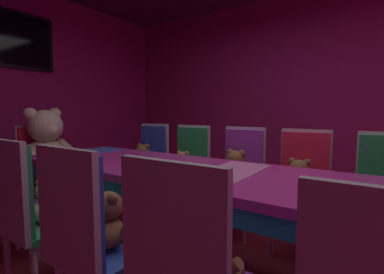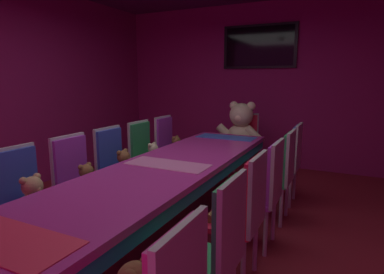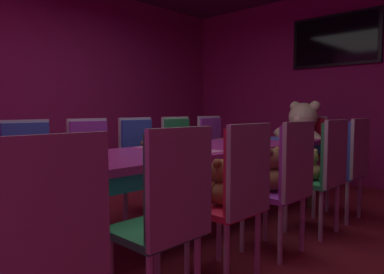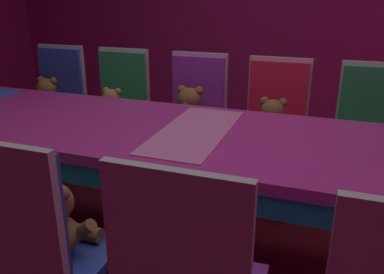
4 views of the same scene
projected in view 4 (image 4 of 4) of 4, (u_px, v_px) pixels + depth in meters
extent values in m
plane|color=maroon|center=(194.00, 256.00, 2.23)|extent=(7.90, 7.90, 0.00)
cube|color=#B22D8C|center=(195.00, 136.00, 1.99)|extent=(0.90, 3.64, 0.05)
cube|color=teal|center=(195.00, 150.00, 2.01)|extent=(0.88, 3.57, 0.10)
cylinder|color=#4C3826|center=(3.00, 141.00, 2.97)|extent=(0.07, 0.07, 0.69)
cube|color=pink|center=(195.00, 131.00, 1.98)|extent=(0.77, 0.32, 0.01)
sphere|color=tan|center=(384.00, 245.00, 1.08)|extent=(0.06, 0.06, 0.06)
cube|color=purple|center=(179.00, 258.00, 1.09)|extent=(0.05, 0.38, 0.50)
cube|color=#B2B2B7|center=(176.00, 263.00, 1.07)|extent=(0.03, 0.41, 0.55)
ellipsoid|color=brown|center=(199.00, 270.00, 1.31)|extent=(0.17, 0.17, 0.14)
sphere|color=brown|center=(201.00, 236.00, 1.28)|extent=(0.14, 0.14, 0.14)
sphere|color=#99663C|center=(206.00, 231.00, 1.33)|extent=(0.05, 0.05, 0.05)
sphere|color=brown|center=(185.00, 222.00, 1.27)|extent=(0.05, 0.05, 0.05)
sphere|color=brown|center=(215.00, 228.00, 1.24)|extent=(0.05, 0.05, 0.05)
cylinder|color=brown|center=(179.00, 255.00, 1.36)|extent=(0.05, 0.12, 0.11)
cylinder|color=brown|center=(227.00, 266.00, 1.31)|extent=(0.05, 0.12, 0.11)
cylinder|color=brown|center=(197.00, 259.00, 1.44)|extent=(0.06, 0.13, 0.06)
cylinder|color=brown|center=(221.00, 264.00, 1.41)|extent=(0.06, 0.13, 0.06)
cube|color=#2D47B2|center=(58.00, 258.00, 1.52)|extent=(0.40, 0.40, 0.04)
cube|color=#2D47B2|center=(12.00, 221.00, 1.27)|extent=(0.05, 0.38, 0.50)
cube|color=#B2B2B7|center=(7.00, 225.00, 1.25)|extent=(0.03, 0.41, 0.55)
cylinder|color=#B2B2B7|center=(57.00, 272.00, 1.79)|extent=(0.04, 0.04, 0.42)
ellipsoid|color=brown|center=(55.00, 236.00, 1.48)|extent=(0.18, 0.18, 0.15)
sphere|color=brown|center=(54.00, 203.00, 1.45)|extent=(0.15, 0.15, 0.15)
sphere|color=#99663C|center=(62.00, 199.00, 1.50)|extent=(0.05, 0.05, 0.05)
sphere|color=brown|center=(36.00, 189.00, 1.44)|extent=(0.05, 0.05, 0.05)
sphere|color=brown|center=(62.00, 194.00, 1.40)|extent=(0.05, 0.05, 0.05)
cylinder|color=brown|center=(41.00, 223.00, 1.54)|extent=(0.05, 0.13, 0.12)
cylinder|color=brown|center=(81.00, 232.00, 1.48)|extent=(0.05, 0.13, 0.12)
cylinder|color=brown|center=(65.00, 228.00, 1.62)|extent=(0.06, 0.14, 0.06)
cylinder|color=brown|center=(86.00, 233.00, 1.59)|extent=(0.06, 0.14, 0.06)
cylinder|color=#B2B2B7|center=(12.00, 259.00, 1.88)|extent=(0.04, 0.04, 0.42)
cube|color=#268C4C|center=(366.00, 157.00, 2.44)|extent=(0.40, 0.40, 0.04)
cube|color=#268C4C|center=(371.00, 107.00, 2.51)|extent=(0.05, 0.38, 0.50)
cube|color=#B2B2B7|center=(371.00, 106.00, 2.53)|extent=(0.03, 0.41, 0.55)
cylinder|color=#B2B2B7|center=(335.00, 176.00, 2.71)|extent=(0.04, 0.04, 0.42)
cylinder|color=#B2B2B7|center=(333.00, 198.00, 2.43)|extent=(0.04, 0.04, 0.42)
cube|color=red|center=(270.00, 146.00, 2.61)|extent=(0.40, 0.40, 0.04)
cube|color=red|center=(278.00, 99.00, 2.68)|extent=(0.05, 0.38, 0.50)
cube|color=#B2B2B7|center=(278.00, 98.00, 2.70)|extent=(0.03, 0.41, 0.55)
cylinder|color=#B2B2B7|center=(250.00, 165.00, 2.89)|extent=(0.04, 0.04, 0.42)
cylinder|color=#B2B2B7|center=(295.00, 171.00, 2.78)|extent=(0.04, 0.04, 0.42)
cylinder|color=#B2B2B7|center=(239.00, 184.00, 2.60)|extent=(0.04, 0.04, 0.42)
cylinder|color=#B2B2B7|center=(290.00, 192.00, 2.50)|extent=(0.04, 0.04, 0.42)
ellipsoid|color=brown|center=(272.00, 131.00, 2.58)|extent=(0.19, 0.19, 0.15)
sphere|color=brown|center=(273.00, 111.00, 2.52)|extent=(0.15, 0.15, 0.15)
sphere|color=#99663C|center=(271.00, 115.00, 2.48)|extent=(0.06, 0.06, 0.06)
sphere|color=brown|center=(283.00, 103.00, 2.49)|extent=(0.06, 0.06, 0.06)
sphere|color=brown|center=(265.00, 101.00, 2.53)|extent=(0.06, 0.06, 0.06)
cylinder|color=brown|center=(286.00, 132.00, 2.51)|extent=(0.05, 0.13, 0.13)
cylinder|color=brown|center=(256.00, 129.00, 2.57)|extent=(0.05, 0.13, 0.13)
cylinder|color=brown|center=(276.00, 146.00, 2.47)|extent=(0.06, 0.14, 0.06)
cylinder|color=brown|center=(260.00, 144.00, 2.50)|extent=(0.06, 0.14, 0.06)
cube|color=purple|center=(190.00, 135.00, 2.81)|extent=(0.40, 0.40, 0.04)
cube|color=purple|center=(199.00, 91.00, 2.88)|extent=(0.05, 0.38, 0.50)
cube|color=#B2B2B7|center=(200.00, 91.00, 2.90)|extent=(0.03, 0.41, 0.55)
cylinder|color=#B2B2B7|center=(178.00, 154.00, 3.08)|extent=(0.04, 0.04, 0.42)
cylinder|color=#B2B2B7|center=(218.00, 159.00, 2.98)|extent=(0.04, 0.04, 0.42)
cylinder|color=#B2B2B7|center=(161.00, 170.00, 2.80)|extent=(0.04, 0.04, 0.42)
cylinder|color=#B2B2B7|center=(204.00, 177.00, 2.70)|extent=(0.04, 0.04, 0.42)
ellipsoid|color=brown|center=(190.00, 120.00, 2.77)|extent=(0.20, 0.20, 0.16)
sphere|color=brown|center=(189.00, 100.00, 2.71)|extent=(0.16, 0.16, 0.16)
sphere|color=#99663C|center=(186.00, 104.00, 2.66)|extent=(0.06, 0.06, 0.06)
sphere|color=brown|center=(199.00, 91.00, 2.68)|extent=(0.06, 0.06, 0.06)
sphere|color=brown|center=(182.00, 90.00, 2.72)|extent=(0.06, 0.06, 0.06)
cylinder|color=brown|center=(202.00, 121.00, 2.70)|extent=(0.06, 0.15, 0.14)
cylinder|color=brown|center=(174.00, 118.00, 2.76)|extent=(0.06, 0.15, 0.14)
cylinder|color=brown|center=(191.00, 134.00, 2.66)|extent=(0.07, 0.15, 0.07)
cylinder|color=brown|center=(176.00, 133.00, 2.69)|extent=(0.07, 0.15, 0.07)
cube|color=#268C4C|center=(114.00, 125.00, 3.02)|extent=(0.40, 0.40, 0.04)
cube|color=#268C4C|center=(124.00, 85.00, 3.09)|extent=(0.05, 0.38, 0.50)
cube|color=#B2B2B7|center=(125.00, 84.00, 3.10)|extent=(0.03, 0.41, 0.55)
cylinder|color=#B2B2B7|center=(109.00, 143.00, 3.29)|extent=(0.04, 0.04, 0.42)
cylinder|color=#B2B2B7|center=(144.00, 148.00, 3.19)|extent=(0.04, 0.04, 0.42)
cylinder|color=#B2B2B7|center=(87.00, 158.00, 3.01)|extent=(0.04, 0.04, 0.42)
cylinder|color=#B2B2B7|center=(125.00, 164.00, 2.91)|extent=(0.04, 0.04, 0.42)
ellipsoid|color=#9E7247|center=(113.00, 113.00, 2.99)|extent=(0.17, 0.17, 0.13)
sphere|color=#9E7247|center=(111.00, 98.00, 2.93)|extent=(0.13, 0.13, 0.13)
sphere|color=tan|center=(108.00, 101.00, 2.90)|extent=(0.05, 0.05, 0.05)
sphere|color=#9E7247|center=(118.00, 91.00, 2.91)|extent=(0.05, 0.05, 0.05)
sphere|color=#9E7247|center=(106.00, 90.00, 2.94)|extent=(0.05, 0.05, 0.05)
cylinder|color=#9E7247|center=(121.00, 114.00, 2.93)|extent=(0.05, 0.12, 0.11)
cylinder|color=#9E7247|center=(101.00, 111.00, 2.98)|extent=(0.05, 0.12, 0.11)
cylinder|color=#9E7247|center=(112.00, 124.00, 2.89)|extent=(0.06, 0.12, 0.06)
cylinder|color=#9E7247|center=(101.00, 122.00, 2.92)|extent=(0.06, 0.12, 0.06)
cube|color=#2D47B2|center=(52.00, 117.00, 3.19)|extent=(0.40, 0.40, 0.04)
cube|color=#2D47B2|center=(62.00, 80.00, 3.26)|extent=(0.05, 0.38, 0.50)
cube|color=#B2B2B7|center=(64.00, 79.00, 3.28)|extent=(0.03, 0.41, 0.55)
cylinder|color=#B2B2B7|center=(52.00, 136.00, 3.47)|extent=(0.04, 0.04, 0.42)
cylinder|color=#B2B2B7|center=(83.00, 140.00, 3.36)|extent=(0.04, 0.04, 0.42)
cylinder|color=#B2B2B7|center=(26.00, 149.00, 3.18)|extent=(0.04, 0.04, 0.42)
cylinder|color=#B2B2B7|center=(59.00, 154.00, 3.08)|extent=(0.04, 0.04, 0.42)
ellipsoid|color=brown|center=(50.00, 105.00, 3.16)|extent=(0.19, 0.19, 0.15)
sphere|color=brown|center=(47.00, 88.00, 3.10)|extent=(0.15, 0.15, 0.15)
sphere|color=#99663C|center=(42.00, 91.00, 3.05)|extent=(0.06, 0.06, 0.06)
sphere|color=brown|center=(53.00, 81.00, 3.07)|extent=(0.06, 0.06, 0.06)
sphere|color=brown|center=(41.00, 80.00, 3.11)|extent=(0.06, 0.06, 0.06)
cylinder|color=brown|center=(57.00, 105.00, 3.09)|extent=(0.05, 0.13, 0.13)
cylinder|color=brown|center=(37.00, 103.00, 3.15)|extent=(0.05, 0.13, 0.13)
cylinder|color=brown|center=(46.00, 116.00, 3.05)|extent=(0.07, 0.14, 0.07)
cylinder|color=brown|center=(35.00, 115.00, 3.08)|extent=(0.07, 0.14, 0.07)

